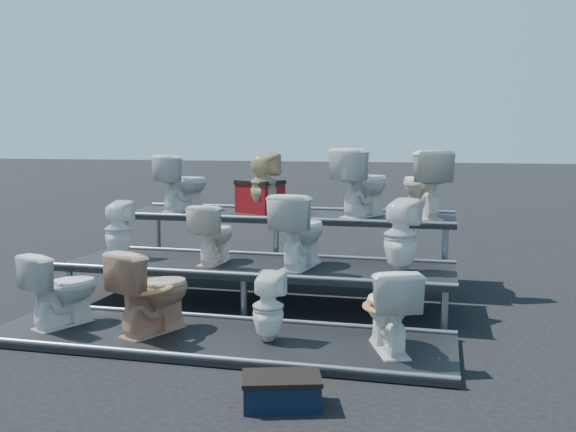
% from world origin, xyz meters
% --- Properties ---
extents(ground, '(80.00, 80.00, 0.00)m').
position_xyz_m(ground, '(0.00, 0.00, 0.00)').
color(ground, black).
rests_on(ground, ground).
extents(tier_front, '(4.20, 1.20, 0.06)m').
position_xyz_m(tier_front, '(0.00, -1.30, 0.03)').
color(tier_front, black).
rests_on(tier_front, ground).
extents(tier_mid, '(4.20, 1.20, 0.46)m').
position_xyz_m(tier_mid, '(0.00, 0.00, 0.23)').
color(tier_mid, black).
rests_on(tier_mid, ground).
extents(tier_back, '(4.20, 1.20, 0.86)m').
position_xyz_m(tier_back, '(0.00, 1.30, 0.43)').
color(tier_back, black).
rests_on(tier_back, ground).
extents(toilet_0, '(0.64, 0.80, 0.71)m').
position_xyz_m(toilet_0, '(-1.53, -1.30, 0.41)').
color(toilet_0, white).
rests_on(toilet_0, tier_front).
extents(toilet_1, '(0.71, 0.87, 0.78)m').
position_xyz_m(toilet_1, '(-0.61, -1.30, 0.45)').
color(toilet_1, tan).
rests_on(toilet_1, tier_front).
extents(toilet_2, '(0.30, 0.31, 0.61)m').
position_xyz_m(toilet_2, '(0.48, -1.30, 0.36)').
color(toilet_2, white).
rests_on(toilet_2, tier_front).
extents(toilet_3, '(0.61, 0.80, 0.72)m').
position_xyz_m(toilet_3, '(1.52, -1.30, 0.42)').
color(toilet_3, white).
rests_on(toilet_3, tier_front).
extents(toilet_4, '(0.31, 0.32, 0.65)m').
position_xyz_m(toilet_4, '(-1.64, 0.00, 0.79)').
color(toilet_4, white).
rests_on(toilet_4, tier_mid).
extents(toilet_5, '(0.40, 0.66, 0.65)m').
position_xyz_m(toilet_5, '(-0.49, 0.00, 0.79)').
color(toilet_5, white).
rests_on(toilet_5, tier_mid).
extents(toilet_6, '(0.56, 0.84, 0.79)m').
position_xyz_m(toilet_6, '(0.48, 0.00, 0.86)').
color(toilet_6, white).
rests_on(toilet_6, tier_mid).
extents(toilet_7, '(0.45, 0.45, 0.75)m').
position_xyz_m(toilet_7, '(1.53, 0.00, 0.84)').
color(toilet_7, white).
rests_on(toilet_7, tier_mid).
extents(toilet_8, '(0.67, 0.83, 0.74)m').
position_xyz_m(toilet_8, '(-1.38, 1.30, 1.23)').
color(toilet_8, white).
rests_on(toilet_8, tier_back).
extents(toilet_9, '(0.42, 0.43, 0.77)m').
position_xyz_m(toilet_9, '(-0.29, 1.30, 1.25)').
color(toilet_9, tan).
rests_on(toilet_9, tier_back).
extents(toilet_10, '(0.77, 0.94, 0.84)m').
position_xyz_m(toilet_10, '(0.98, 1.30, 1.28)').
color(toilet_10, white).
rests_on(toilet_10, tier_back).
extents(toilet_11, '(0.73, 0.92, 0.82)m').
position_xyz_m(toilet_11, '(1.70, 1.30, 1.27)').
color(toilet_11, white).
rests_on(toilet_11, tier_back).
extents(red_crate, '(0.64, 0.59, 0.37)m').
position_xyz_m(red_crate, '(-0.36, 1.40, 1.04)').
color(red_crate, maroon).
rests_on(red_crate, tier_back).
extents(step_stool, '(0.59, 0.45, 0.19)m').
position_xyz_m(step_stool, '(0.90, -2.47, 0.09)').
color(step_stool, black).
rests_on(step_stool, ground).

